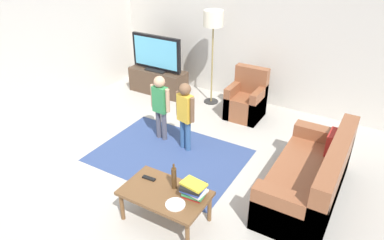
# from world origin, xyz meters

# --- Properties ---
(ground) EXTENTS (7.80, 7.80, 0.00)m
(ground) POSITION_xyz_m (0.00, 0.00, 0.00)
(ground) COLOR #B2ADA3
(wall_back) EXTENTS (6.00, 0.12, 2.70)m
(wall_back) POSITION_xyz_m (0.00, 3.00, 1.35)
(wall_back) COLOR silver
(wall_back) RESTS_ON ground
(wall_left) EXTENTS (0.12, 6.00, 2.70)m
(wall_left) POSITION_xyz_m (-3.00, 0.00, 1.35)
(wall_left) COLOR silver
(wall_left) RESTS_ON ground
(area_rug) EXTENTS (2.20, 1.60, 0.01)m
(area_rug) POSITION_xyz_m (-0.33, 0.47, 0.00)
(area_rug) COLOR #33477A
(area_rug) RESTS_ON ground
(tv_stand) EXTENTS (1.20, 0.44, 0.50)m
(tv_stand) POSITION_xyz_m (-1.81, 2.30, 0.24)
(tv_stand) COLOR #4C3828
(tv_stand) RESTS_ON ground
(tv) EXTENTS (1.10, 0.28, 0.71)m
(tv) POSITION_xyz_m (-1.81, 2.28, 0.85)
(tv) COLOR black
(tv) RESTS_ON tv_stand
(couch) EXTENTS (0.80, 1.80, 0.86)m
(couch) POSITION_xyz_m (1.76, 0.60, 0.29)
(couch) COLOR brown
(couch) RESTS_ON ground
(armchair) EXTENTS (0.60, 0.60, 0.90)m
(armchair) POSITION_xyz_m (0.17, 2.26, 0.30)
(armchair) COLOR brown
(armchair) RESTS_ON ground
(floor_lamp) EXTENTS (0.36, 0.36, 1.78)m
(floor_lamp) POSITION_xyz_m (-0.65, 2.45, 1.54)
(floor_lamp) COLOR #262626
(floor_lamp) RESTS_ON ground
(child_near_tv) EXTENTS (0.37, 0.18, 1.09)m
(child_near_tv) POSITION_xyz_m (-0.71, 0.83, 0.66)
(child_near_tv) COLOR #4C4C59
(child_near_tv) RESTS_ON ground
(child_center) EXTENTS (0.36, 0.19, 1.11)m
(child_center) POSITION_xyz_m (-0.22, 0.77, 0.67)
(child_center) COLOR #33598C
(child_center) RESTS_ON ground
(coffee_table) EXTENTS (1.00, 0.60, 0.42)m
(coffee_table) POSITION_xyz_m (0.39, -0.66, 0.37)
(coffee_table) COLOR brown
(coffee_table) RESTS_ON ground
(book_stack) EXTENTS (0.29, 0.25, 0.19)m
(book_stack) POSITION_xyz_m (0.71, -0.56, 0.52)
(book_stack) COLOR red
(book_stack) RESTS_ON coffee_table
(bottle) EXTENTS (0.06, 0.06, 0.33)m
(bottle) POSITION_xyz_m (0.44, -0.54, 0.56)
(bottle) COLOR #4C3319
(bottle) RESTS_ON coffee_table
(tv_remote) EXTENTS (0.17, 0.06, 0.02)m
(tv_remote) POSITION_xyz_m (0.09, -0.56, 0.43)
(tv_remote) COLOR black
(tv_remote) RESTS_ON coffee_table
(plate) EXTENTS (0.22, 0.22, 0.02)m
(plate) POSITION_xyz_m (0.61, -0.78, 0.43)
(plate) COLOR white
(plate) RESTS_ON coffee_table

